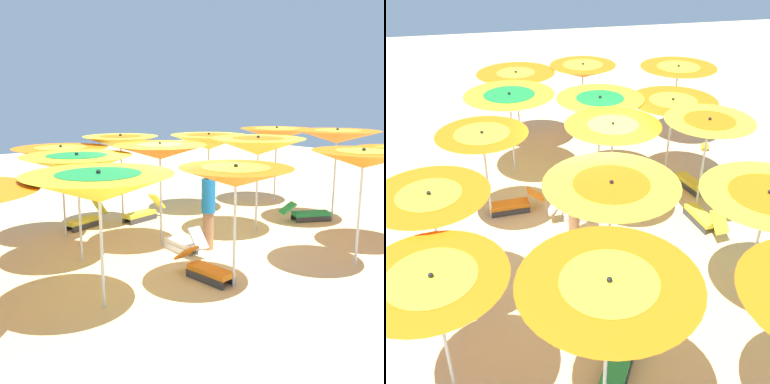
% 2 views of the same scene
% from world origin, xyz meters
% --- Properties ---
extents(ground, '(39.04, 39.04, 0.04)m').
position_xyz_m(ground, '(0.00, 0.00, -0.02)').
color(ground, beige).
extents(beach_umbrella_1, '(2.27, 2.27, 2.20)m').
position_xyz_m(beach_umbrella_1, '(2.71, 1.52, 1.93)').
color(beach_umbrella_1, silver).
rests_on(beach_umbrella_1, ground).
extents(beach_umbrella_2, '(1.93, 1.93, 2.17)m').
position_xyz_m(beach_umbrella_2, '(0.56, 2.28, 1.95)').
color(beach_umbrella_2, silver).
rests_on(beach_umbrella_2, ground).
extents(beach_umbrella_3, '(1.92, 1.92, 2.32)m').
position_xyz_m(beach_umbrella_3, '(-1.96, 3.17, 2.10)').
color(beach_umbrella_3, silver).
rests_on(beach_umbrella_3, ground).
extents(beach_umbrella_6, '(2.14, 2.14, 2.21)m').
position_xyz_m(beach_umbrella_6, '(1.97, -0.61, 1.98)').
color(beach_umbrella_6, silver).
rests_on(beach_umbrella_6, ground).
extents(beach_umbrella_7, '(2.03, 2.03, 2.31)m').
position_xyz_m(beach_umbrella_7, '(0.11, -0.40, 2.09)').
color(beach_umbrella_7, silver).
rests_on(beach_umbrella_7, ground).
extents(beach_umbrella_8, '(2.25, 2.25, 2.36)m').
position_xyz_m(beach_umbrella_8, '(-2.29, 0.31, 2.10)').
color(beach_umbrella_8, silver).
rests_on(beach_umbrella_8, ground).
extents(beach_umbrella_9, '(2.20, 2.20, 2.47)m').
position_xyz_m(beach_umbrella_9, '(-4.62, 1.00, 2.24)').
color(beach_umbrella_9, silver).
rests_on(beach_umbrella_9, ground).
extents(beach_umbrella_11, '(2.16, 2.16, 2.19)m').
position_xyz_m(beach_umbrella_11, '(1.50, -2.31, 1.96)').
color(beach_umbrella_11, silver).
rests_on(beach_umbrella_11, ground).
extents(beach_umbrella_12, '(1.90, 1.90, 2.35)m').
position_xyz_m(beach_umbrella_12, '(-0.18, -2.43, 2.13)').
color(beach_umbrella_12, silver).
rests_on(beach_umbrella_12, ground).
extents(beach_umbrella_13, '(2.21, 2.21, 2.26)m').
position_xyz_m(beach_umbrella_13, '(-2.96, -2.12, 1.99)').
color(beach_umbrella_13, silver).
rests_on(beach_umbrella_13, ground).
extents(beach_umbrella_14, '(2.26, 2.26, 2.36)m').
position_xyz_m(beach_umbrella_14, '(-5.29, -1.51, 2.13)').
color(beach_umbrella_14, silver).
rests_on(beach_umbrella_14, ground).
extents(lounger_0, '(1.37, 1.02, 0.52)m').
position_xyz_m(lounger_0, '(-4.04, 0.62, 0.19)').
color(lounger_0, '#333338').
rests_on(lounger_0, ground).
extents(lounger_1, '(1.34, 0.50, 0.66)m').
position_xyz_m(lounger_1, '(-0.75, -2.34, 0.21)').
color(lounger_1, '#333338').
rests_on(lounger_1, ground).
extents(lounger_2, '(0.37, 1.20, 0.64)m').
position_xyz_m(lounger_2, '(0.09, 0.37, 0.21)').
color(lounger_2, silver).
rests_on(lounger_2, ground).
extents(lounger_4, '(1.25, 0.59, 0.68)m').
position_xyz_m(lounger_4, '(0.74, -2.75, 0.21)').
color(lounger_4, '#333338').
rests_on(lounger_4, ground).
extents(lounger_5, '(0.41, 1.27, 0.52)m').
position_xyz_m(lounger_5, '(0.72, 1.75, 0.19)').
color(lounger_5, '#333338').
rests_on(lounger_5, ground).
extents(beachgoer_0, '(0.30, 0.30, 1.77)m').
position_xyz_m(beachgoer_0, '(-0.45, 0.55, 0.93)').
color(beachgoer_0, '#A3704C').
rests_on(beachgoer_0, ground).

